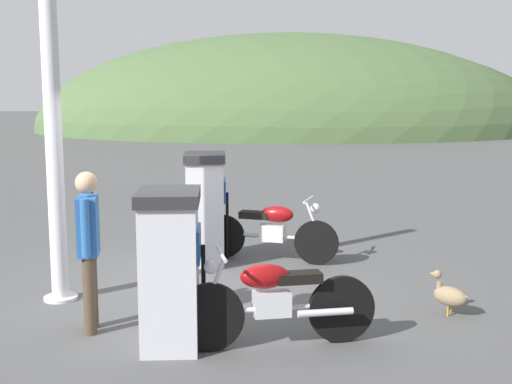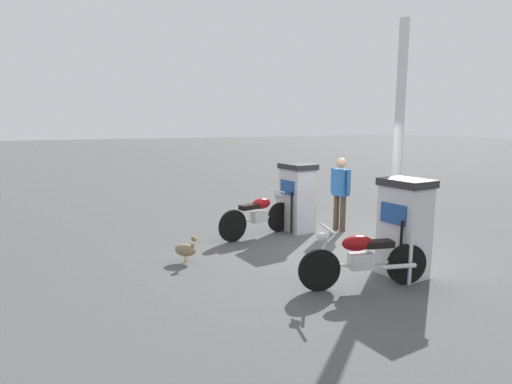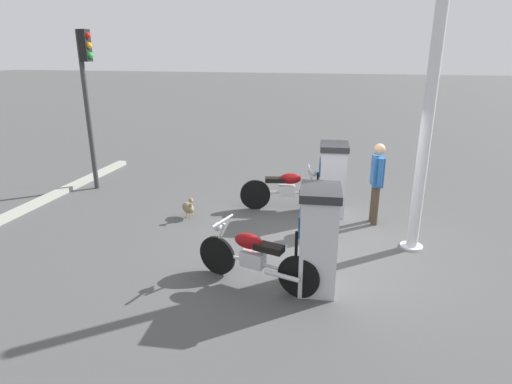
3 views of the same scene
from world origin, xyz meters
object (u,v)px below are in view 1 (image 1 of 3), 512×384
at_px(fuel_pump_near, 170,268).
at_px(canopy_support_pole, 53,116).
at_px(fuel_pump_far, 206,208).
at_px(motorcycle_near_pump, 274,300).
at_px(motorcycle_far_pump, 271,229).
at_px(attendant_person, 88,241).
at_px(wandering_duck, 449,295).

xyz_separation_m(fuel_pump_near, canopy_support_pole, (-1.56, 1.44, 1.40)).
xyz_separation_m(fuel_pump_near, fuel_pump_far, (-0.00, 3.23, 0.02)).
bearing_deg(fuel_pump_near, fuel_pump_far, 90.00).
distance_m(fuel_pump_near, motorcycle_near_pump, 1.06).
distance_m(fuel_pump_near, canopy_support_pole, 2.54).
xyz_separation_m(motorcycle_far_pump, attendant_person, (-1.84, -2.95, 0.49)).
xyz_separation_m(fuel_pump_near, wandering_duck, (2.95, 1.01, -0.55)).
bearing_deg(motorcycle_near_pump, canopy_support_pole, 151.09).
bearing_deg(motorcycle_far_pump, attendant_person, -121.97).
distance_m(fuel_pump_near, motorcycle_far_pump, 3.49).
bearing_deg(fuel_pump_far, canopy_support_pole, -131.06).
distance_m(attendant_person, wandering_duck, 3.97).
height_order(fuel_pump_far, attendant_person, attendant_person).
bearing_deg(fuel_pump_far, wandering_duck, -36.87).
bearing_deg(motorcycle_far_pump, canopy_support_pole, -142.63).
bearing_deg(canopy_support_pole, motorcycle_far_pump, 37.37).
bearing_deg(fuel_pump_near, canopy_support_pole, 137.40).
relative_size(motorcycle_far_pump, attendant_person, 1.18).
relative_size(fuel_pump_near, wandering_duck, 3.16).
height_order(fuel_pump_near, canopy_support_pole, canopy_support_pole).
distance_m(attendant_person, canopy_support_pole, 1.74).
relative_size(motorcycle_near_pump, attendant_person, 1.17).
relative_size(fuel_pump_far, motorcycle_near_pump, 0.81).
relative_size(fuel_pump_far, wandering_duck, 3.23).
distance_m(fuel_pump_near, wandering_duck, 3.17).
relative_size(fuel_pump_far, canopy_support_pole, 0.35).
height_order(motorcycle_far_pump, attendant_person, attendant_person).
height_order(motorcycle_near_pump, attendant_person, attendant_person).
height_order(motorcycle_far_pump, wandering_duck, motorcycle_far_pump).
height_order(wandering_duck, canopy_support_pole, canopy_support_pole).
bearing_deg(fuel_pump_far, motorcycle_near_pump, -72.58).
relative_size(wandering_duck, canopy_support_pole, 0.11).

